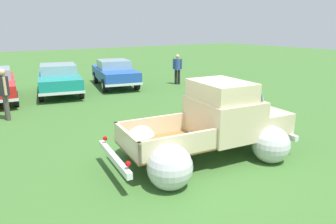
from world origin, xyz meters
TOP-DOWN VIEW (x-y plane):
  - ground_plane at (0.00, 0.00)m, footprint 80.00×80.00m
  - vintage_pickup_truck at (0.39, -0.05)m, footprint 4.81×3.20m
  - show_car_1 at (-0.71, 9.90)m, footprint 2.85×4.76m
  - show_car_2 at (2.37, 10.19)m, footprint 2.77×4.63m
  - spectator_0 at (-3.52, 6.41)m, footprint 0.36×0.54m
  - spectator_1 at (5.59, 8.74)m, footprint 0.48×0.48m

SIDE VIEW (x-z plane):
  - ground_plane at x=0.00m, z-range 0.00..0.00m
  - vintage_pickup_truck at x=0.39m, z-range -0.22..1.74m
  - show_car_2 at x=2.37m, z-range 0.07..1.50m
  - show_car_1 at x=-0.71m, z-range 0.07..1.50m
  - spectator_1 at x=5.59m, z-range 0.12..1.81m
  - spectator_0 at x=-3.52m, z-range 0.14..1.96m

